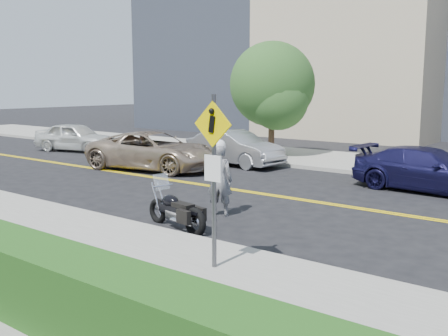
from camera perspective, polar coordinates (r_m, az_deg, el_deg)
ground_plane at (r=16.68m, az=1.27°, el=-2.40°), size 120.00×120.00×0.00m
sidewalk_near at (r=11.69m, az=-21.38°, el=-7.62°), size 60.00×5.00×0.15m
sidewalk_far at (r=23.04m, az=12.44°, el=0.76°), size 60.00×5.00×0.15m
hedge at (r=5.97m, az=-5.89°, el=-17.36°), size 9.00×0.90×1.00m
pedestrian_sign at (r=8.88m, az=-1.15°, el=0.36°), size 0.78×0.08×3.00m
motorcyclist at (r=13.25m, az=-0.50°, el=-1.09°), size 0.79×0.68×1.95m
motorcycle at (r=12.18m, az=-5.24°, el=-3.78°), size 2.07×0.94×1.21m
suv at (r=20.80m, az=-7.69°, el=1.88°), size 5.71×3.36×1.49m
parked_car_white at (r=27.44m, az=-15.86°, el=3.27°), size 4.51×2.76×1.43m
parked_car_silver at (r=21.76m, az=1.15°, el=2.21°), size 4.51×1.94×1.44m
parked_car_blue at (r=17.56m, az=21.37°, el=-0.17°), size 4.81×2.17×1.37m
tree_far_a at (r=24.04m, az=5.25°, el=9.05°), size 3.85×3.85×5.26m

